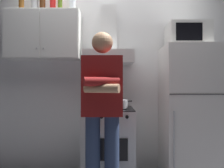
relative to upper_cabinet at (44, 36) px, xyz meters
The scene contains 13 objects.
back_wall_tiled 0.97m from the upper_cabinet, 14.86° to the left, with size 4.80×0.10×2.70m, color white.
upper_cabinet is the anchor object (origin of this frame).
stove_oven 1.55m from the upper_cabinet, ahead, with size 0.60×0.62×0.87m.
range_hood 0.81m from the upper_cabinet, ahead, with size 0.60×0.44×0.75m.
refrigerator 2.00m from the upper_cabinet, ahead, with size 0.60×0.62×1.60m.
microwave 1.75m from the upper_cabinet, ahead, with size 0.48×0.37×0.28m.
person_standing 1.35m from the upper_cabinet, 44.26° to the right, with size 0.38×0.33×1.64m.
cooking_pot 1.27m from the upper_cabinet, 14.73° to the right, with size 0.28×0.18×0.10m.
bottle_soda_red 0.44m from the upper_cabinet, 20.42° to the left, with size 0.07×0.07×0.28m.
bottle_beer_brown 0.50m from the upper_cabinet, behind, with size 0.06×0.06×0.25m.
bottle_vodka_clear 0.56m from the upper_cabinet, ahead, with size 0.08×0.08×0.30m.
bottle_olive_oil 0.46m from the upper_cabinet, ahead, with size 0.06×0.06×0.25m.
bottle_canister_steel 0.42m from the upper_cabinet, behind, with size 0.09×0.09×0.22m.
Camera 1 is at (-0.01, -2.63, 1.14)m, focal length 38.83 mm.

